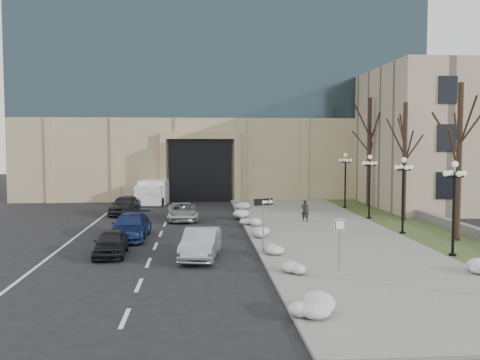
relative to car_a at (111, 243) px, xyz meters
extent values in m
plane|color=black|center=(8.52, -7.72, -0.65)|extent=(160.00, 160.00, 0.00)
cube|color=gray|center=(12.02, 6.28, -0.59)|extent=(9.00, 40.00, 0.12)
cube|color=gray|center=(7.52, 6.28, -0.58)|extent=(0.30, 40.00, 0.14)
cube|color=#3B4A25|center=(18.52, 6.28, -0.60)|extent=(4.00, 40.00, 0.10)
cube|color=slate|center=(20.52, 8.28, -0.30)|extent=(0.50, 30.00, 0.70)
cube|color=tan|center=(6.52, 34.28, 3.35)|extent=(40.00, 20.00, 8.00)
cube|color=black|center=(4.52, 25.28, 2.35)|extent=(6.00, 2.50, 6.00)
cube|color=tan|center=(4.52, 23.88, 5.65)|extent=(7.50, 0.60, 0.60)
cube|color=tan|center=(1.02, 23.88, 2.35)|extent=(0.60, 0.60, 6.00)
cube|color=tan|center=(8.02, 23.88, 2.35)|extent=(0.60, 0.60, 6.00)
cube|color=slate|center=(6.52, 36.28, 21.35)|extent=(40.00, 24.00, 28.00)
cube|color=black|center=(22.52, 11.28, 1.85)|extent=(1.40, 0.25, 2.00)
cube|color=black|center=(22.52, 11.28, 5.35)|extent=(1.40, 0.25, 2.00)
cube|color=black|center=(22.52, 11.28, 8.85)|extent=(1.40, 0.25, 2.00)
imported|color=black|center=(0.00, 0.00, 0.00)|extent=(1.69, 3.86, 1.29)
imported|color=#999BA0|center=(4.48, -0.95, 0.10)|extent=(2.20, 4.70, 1.49)
imported|color=navy|center=(0.37, 4.71, 0.08)|extent=(2.20, 5.08, 1.45)
imported|color=#B8B8B8|center=(3.19, 11.99, -0.01)|extent=(2.36, 4.67, 1.27)
imported|color=#28282C|center=(-1.43, 15.45, 0.12)|extent=(2.33, 4.67, 1.53)
imported|color=black|center=(11.81, 9.99, 0.23)|extent=(0.64, 0.52, 1.52)
cube|color=white|center=(0.36, 24.14, 0.44)|extent=(3.04, 5.68, 2.17)
cube|color=white|center=(-0.04, 20.90, 0.33)|extent=(2.48, 2.01, 1.74)
cylinder|color=black|center=(-1.09, 21.25, -0.27)|extent=(0.36, 0.79, 0.76)
cylinder|color=black|center=(1.07, 20.99, -0.27)|extent=(0.36, 0.79, 0.76)
cylinder|color=black|center=(-0.51, 25.89, -0.27)|extent=(0.36, 0.79, 0.76)
cylinder|color=black|center=(1.64, 25.62, -0.27)|extent=(0.36, 0.79, 0.76)
cylinder|color=slate|center=(7.62, -0.36, 0.75)|extent=(0.06, 0.06, 2.79)
cube|color=black|center=(7.62, -0.36, 2.03)|extent=(0.98, 0.35, 0.34)
cube|color=white|center=(7.78, -0.33, 2.03)|extent=(0.46, 0.16, 0.13)
cone|color=white|center=(8.03, -0.25, 2.03)|extent=(0.31, 0.34, 0.28)
cylinder|color=slate|center=(10.45, -4.35, 0.51)|extent=(0.06, 0.06, 2.32)
cube|color=white|center=(10.45, -4.35, 1.46)|extent=(0.50, 0.16, 0.51)
cube|color=black|center=(10.45, -4.38, 1.46)|extent=(0.43, 0.12, 0.44)
cube|color=white|center=(10.45, -4.38, 1.46)|extent=(0.37, 0.10, 0.38)
ellipsoid|color=silver|center=(7.99, -10.24, -0.35)|extent=(1.10, 1.60, 0.36)
ellipsoid|color=silver|center=(8.21, -4.68, -0.35)|extent=(1.10, 1.60, 0.36)
ellipsoid|color=silver|center=(8.11, -0.61, -0.35)|extent=(1.10, 1.60, 0.36)
ellipsoid|color=silver|center=(7.77, 4.36, -0.35)|extent=(1.10, 1.60, 0.36)
ellipsoid|color=silver|center=(7.76, 8.67, -0.35)|extent=(1.10, 1.60, 0.36)
ellipsoid|color=silver|center=(7.71, 12.24, -0.35)|extent=(1.10, 1.60, 0.36)
ellipsoid|color=silver|center=(7.73, 17.50, -0.35)|extent=(1.10, 1.60, 0.36)
cylinder|color=black|center=(16.82, -1.72, -0.55)|extent=(0.36, 0.36, 0.20)
cylinder|color=black|center=(16.82, -1.72, 1.35)|extent=(0.14, 0.14, 4.00)
cylinder|color=black|center=(16.82, -1.72, 3.35)|extent=(0.10, 0.90, 0.10)
cylinder|color=black|center=(16.82, -1.72, 3.35)|extent=(0.90, 0.10, 0.10)
sphere|color=white|center=(16.82, -1.72, 3.95)|extent=(0.32, 0.32, 0.32)
sphere|color=white|center=(17.27, -1.72, 3.50)|extent=(0.28, 0.28, 0.28)
sphere|color=white|center=(16.37, -1.72, 3.50)|extent=(0.28, 0.28, 0.28)
sphere|color=white|center=(16.82, -1.27, 3.50)|extent=(0.28, 0.28, 0.28)
sphere|color=white|center=(16.82, -2.17, 3.50)|extent=(0.28, 0.28, 0.28)
cylinder|color=black|center=(16.82, 4.78, -0.55)|extent=(0.36, 0.36, 0.20)
cylinder|color=black|center=(16.82, 4.78, 1.35)|extent=(0.14, 0.14, 4.00)
cylinder|color=black|center=(16.82, 4.78, 3.35)|extent=(0.10, 0.90, 0.10)
cylinder|color=black|center=(16.82, 4.78, 3.35)|extent=(0.90, 0.10, 0.10)
sphere|color=white|center=(16.82, 4.78, 3.95)|extent=(0.32, 0.32, 0.32)
sphere|color=white|center=(17.27, 4.78, 3.50)|extent=(0.28, 0.28, 0.28)
sphere|color=white|center=(16.37, 4.78, 3.50)|extent=(0.28, 0.28, 0.28)
sphere|color=white|center=(16.82, 5.23, 3.50)|extent=(0.28, 0.28, 0.28)
sphere|color=white|center=(16.82, 4.33, 3.50)|extent=(0.28, 0.28, 0.28)
cylinder|color=black|center=(16.82, 11.28, -0.55)|extent=(0.36, 0.36, 0.20)
cylinder|color=black|center=(16.82, 11.28, 1.35)|extent=(0.14, 0.14, 4.00)
cylinder|color=black|center=(16.82, 11.28, 3.35)|extent=(0.10, 0.90, 0.10)
cylinder|color=black|center=(16.82, 11.28, 3.35)|extent=(0.90, 0.10, 0.10)
sphere|color=white|center=(16.82, 11.28, 3.95)|extent=(0.32, 0.32, 0.32)
sphere|color=white|center=(17.27, 11.28, 3.50)|extent=(0.28, 0.28, 0.28)
sphere|color=white|center=(16.37, 11.28, 3.50)|extent=(0.28, 0.28, 0.28)
sphere|color=white|center=(16.82, 11.73, 3.50)|extent=(0.28, 0.28, 0.28)
sphere|color=white|center=(16.82, 10.83, 3.50)|extent=(0.28, 0.28, 0.28)
cylinder|color=black|center=(16.82, 17.78, -0.55)|extent=(0.36, 0.36, 0.20)
cylinder|color=black|center=(16.82, 17.78, 1.35)|extent=(0.14, 0.14, 4.00)
cylinder|color=black|center=(16.82, 17.78, 3.35)|extent=(0.10, 0.90, 0.10)
cylinder|color=black|center=(16.82, 17.78, 3.35)|extent=(0.90, 0.10, 0.10)
sphere|color=white|center=(16.82, 17.78, 3.95)|extent=(0.32, 0.32, 0.32)
sphere|color=white|center=(17.27, 17.78, 3.50)|extent=(0.28, 0.28, 0.28)
sphere|color=white|center=(16.37, 17.78, 3.50)|extent=(0.28, 0.28, 0.28)
sphere|color=white|center=(16.82, 18.23, 3.50)|extent=(0.28, 0.28, 0.28)
sphere|color=white|center=(16.82, 17.33, 3.50)|extent=(0.28, 0.28, 0.28)
cylinder|color=black|center=(19.02, 2.28, 3.85)|extent=(0.32, 0.32, 9.00)
cylinder|color=black|center=(19.02, 10.28, 3.60)|extent=(0.32, 0.32, 8.50)
cylinder|color=black|center=(19.02, 18.28, 4.10)|extent=(0.32, 0.32, 9.50)
camera|label=1|loc=(4.44, -26.76, 4.99)|focal=40.00mm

